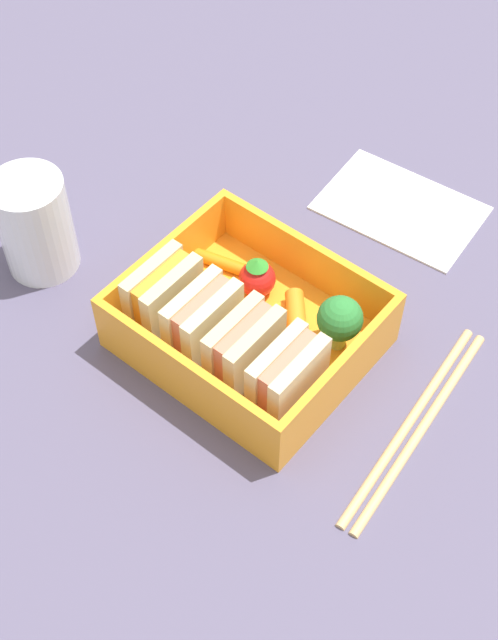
# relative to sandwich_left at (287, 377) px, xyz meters

# --- Properties ---
(ground_plane) EXTENTS (1.20, 1.20, 0.02)m
(ground_plane) POSITION_rel_sandwich_left_xyz_m (0.06, -0.03, -0.05)
(ground_plane) COLOR #524C67
(bento_tray) EXTENTS (0.17, 0.14, 0.01)m
(bento_tray) POSITION_rel_sandwich_left_xyz_m (0.06, -0.03, -0.03)
(bento_tray) COLOR orange
(bento_tray) RESTS_ON ground_plane
(bento_rim) EXTENTS (0.17, 0.14, 0.04)m
(bento_rim) POSITION_rel_sandwich_left_xyz_m (0.06, -0.03, -0.01)
(bento_rim) COLOR orange
(bento_rim) RESTS_ON bento_tray
(sandwich_left) EXTENTS (0.03, 0.06, 0.05)m
(sandwich_left) POSITION_rel_sandwich_left_xyz_m (0.00, 0.00, 0.00)
(sandwich_left) COLOR beige
(sandwich_left) RESTS_ON bento_tray
(sandwich_center_left) EXTENTS (0.03, 0.06, 0.05)m
(sandwich_center_left) POSITION_rel_sandwich_left_xyz_m (0.04, 0.00, 0.00)
(sandwich_center_left) COLOR #DABB85
(sandwich_center_left) RESTS_ON bento_tray
(sandwich_center) EXTENTS (0.03, 0.06, 0.05)m
(sandwich_center) POSITION_rel_sandwich_left_xyz_m (0.08, 0.00, 0.00)
(sandwich_center) COLOR beige
(sandwich_center) RESTS_ON bento_tray
(sandwich_center_right) EXTENTS (0.03, 0.06, 0.05)m
(sandwich_center_right) POSITION_rel_sandwich_left_xyz_m (0.11, 0.00, 0.00)
(sandwich_center_right) COLOR #D3BC86
(sandwich_center_right) RESTS_ON bento_tray
(broccoli_floret) EXTENTS (0.03, 0.03, 0.05)m
(broccoli_floret) POSITION_rel_sandwich_left_xyz_m (0.00, -0.06, 0.00)
(broccoli_floret) COLOR #98C461
(broccoli_floret) RESTS_ON bento_tray
(carrot_stick_far_left) EXTENTS (0.04, 0.04, 0.01)m
(carrot_stick_far_left) POSITION_rel_sandwich_left_xyz_m (0.04, -0.06, -0.02)
(carrot_stick_far_left) COLOR orange
(carrot_stick_far_left) RESTS_ON bento_tray
(strawberry_far_left) EXTENTS (0.03, 0.03, 0.03)m
(strawberry_far_left) POSITION_rel_sandwich_left_xyz_m (0.08, -0.06, -0.01)
(strawberry_far_left) COLOR red
(strawberry_far_left) RESTS_ON bento_tray
(carrot_stick_left) EXTENTS (0.05, 0.02, 0.01)m
(carrot_stick_left) POSITION_rel_sandwich_left_xyz_m (0.12, -0.06, -0.02)
(carrot_stick_left) COLOR orange
(carrot_stick_left) RESTS_ON bento_tray
(chopstick_pair) EXTENTS (0.03, 0.19, 0.01)m
(chopstick_pair) POSITION_rel_sandwich_left_xyz_m (-0.08, -0.05, -0.03)
(chopstick_pair) COLOR tan
(chopstick_pair) RESTS_ON ground_plane
(drinking_glass) EXTENTS (0.06, 0.06, 0.08)m
(drinking_glass) POSITION_rel_sandwich_left_xyz_m (0.23, 0.01, 0.00)
(drinking_glass) COLOR white
(drinking_glass) RESTS_ON ground_plane
(folded_napkin) EXTENTS (0.14, 0.10, 0.00)m
(folded_napkin) POSITION_rel_sandwich_left_xyz_m (0.05, -0.22, -0.04)
(folded_napkin) COLOR white
(folded_napkin) RESTS_ON ground_plane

